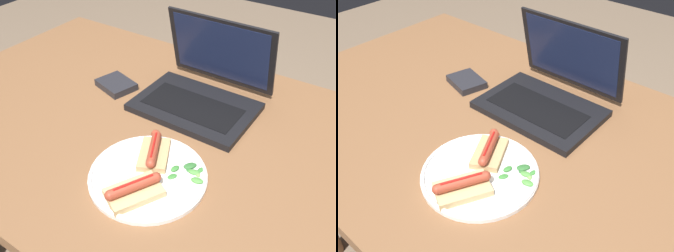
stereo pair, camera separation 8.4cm
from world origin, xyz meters
The scene contains 7 objects.
desk centered at (0.00, 0.00, 0.65)m, with size 1.44×0.85×0.74m.
laptop centered at (0.00, 0.16, 0.78)m, with size 0.31×0.26×0.22m.
plate centered at (0.05, -0.15, 0.74)m, with size 0.25×0.25×0.02m.
sausage_toast_left centered at (0.03, -0.10, 0.76)m, with size 0.10×0.12×0.04m.
sausage_toast_middle centered at (0.06, -0.22, 0.76)m, with size 0.11×0.13×0.04m.
salad_pile centered at (0.12, -0.10, 0.75)m, with size 0.08×0.08×0.01m.
external_drive centered at (-0.24, 0.09, 0.75)m, with size 0.12×0.11×0.02m.
Camera 1 is at (0.40, -0.60, 1.31)m, focal length 40.00 mm.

